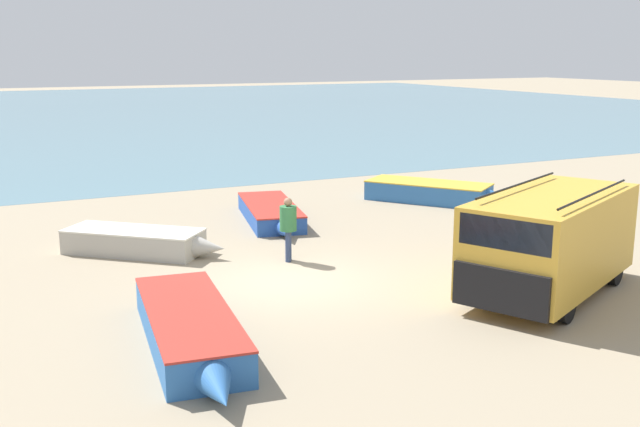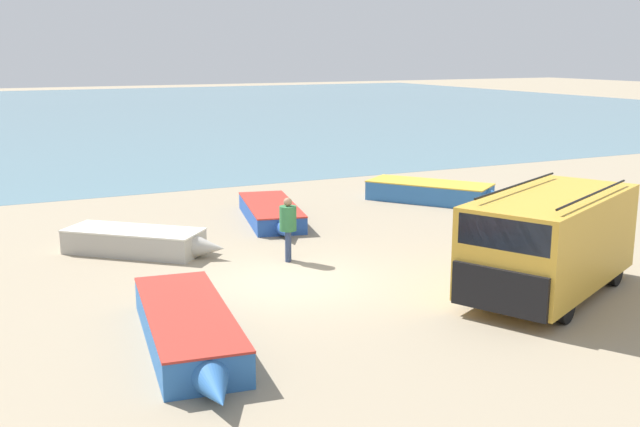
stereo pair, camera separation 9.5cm
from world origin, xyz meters
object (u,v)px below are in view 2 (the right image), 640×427
object	(u,v)px
fishing_rowboat_1	(140,241)
parked_van	(550,240)
fisherman_1	(288,223)
fishing_rowboat_2	(434,192)
fishing_rowboat_0	(189,330)
fishing_rowboat_3	(272,213)

from	to	relation	value
fishing_rowboat_1	parked_van	bearing A→B (deg)	-3.55
fisherman_1	fishing_rowboat_2	bearing A→B (deg)	-121.58
parked_van	fisherman_1	bearing A→B (deg)	-76.50
fishing_rowboat_0	fishing_rowboat_2	bearing A→B (deg)	135.73
parked_van	fishing_rowboat_2	xyz separation A→B (m)	(3.57, 9.52, -0.87)
fishing_rowboat_2	fishing_rowboat_1	bearing A→B (deg)	-113.80
fishing_rowboat_0	fishing_rowboat_1	world-z (taller)	fishing_rowboat_0
fishing_rowboat_3	fisherman_1	world-z (taller)	fisherman_1
parked_van	fisherman_1	size ratio (longest dim) A/B	3.34
parked_van	fishing_rowboat_1	world-z (taller)	parked_van
fishing_rowboat_2	parked_van	bearing A→B (deg)	-56.60
fishing_rowboat_2	fishing_rowboat_3	size ratio (longest dim) A/B	0.92
fishing_rowboat_3	fisherman_1	distance (m)	4.52
fishing_rowboat_3	fisherman_1	xyz separation A→B (m)	(-1.30, -4.27, 0.70)
fishing_rowboat_0	fishing_rowboat_3	xyz separation A→B (m)	(5.10, 8.64, -0.05)
parked_van	fishing_rowboat_2	distance (m)	10.20
parked_van	fishing_rowboat_2	size ratio (longest dim) A/B	1.13
fishing_rowboat_1	fishing_rowboat_2	size ratio (longest dim) A/B	0.80
fishing_rowboat_2	fisherman_1	bearing A→B (deg)	-94.34
parked_van	fishing_rowboat_3	distance (m)	9.56
fishing_rowboat_2	fishing_rowboat_0	bearing A→B (deg)	-87.56
fishing_rowboat_3	fishing_rowboat_1	bearing A→B (deg)	-53.82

